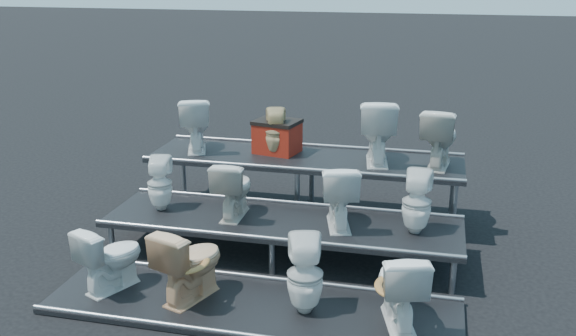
% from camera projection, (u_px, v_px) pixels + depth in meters
% --- Properties ---
extents(ground, '(80.00, 80.00, 0.00)m').
position_uv_depth(ground, '(282.00, 255.00, 7.72)').
color(ground, black).
rests_on(ground, ground).
extents(tier_front, '(4.20, 1.20, 0.06)m').
position_uv_depth(tier_front, '(251.00, 307.00, 6.51)').
color(tier_front, black).
rests_on(tier_front, ground).
extents(tier_mid, '(4.20, 1.20, 0.46)m').
position_uv_depth(tier_mid, '(282.00, 238.00, 7.65)').
color(tier_mid, black).
rests_on(tier_mid, ground).
extents(tier_back, '(4.20, 1.20, 0.86)m').
position_uv_depth(tier_back, '(305.00, 187.00, 8.79)').
color(tier_back, black).
rests_on(tier_back, ground).
extents(toilet_0, '(0.66, 0.81, 0.72)m').
position_uv_depth(toilet_0, '(111.00, 257.00, 6.73)').
color(toilet_0, white).
rests_on(toilet_0, tier_front).
extents(toilet_1, '(0.68, 0.88, 0.80)m').
position_uv_depth(toilet_1, '(190.00, 262.00, 6.52)').
color(toilet_1, '#E1AC7D').
rests_on(toilet_1, tier_front).
extents(toilet_2, '(0.44, 0.44, 0.79)m').
position_uv_depth(toilet_2, '(305.00, 275.00, 6.25)').
color(toilet_2, white).
rests_on(toilet_2, tier_front).
extents(toilet_3, '(0.62, 0.85, 0.78)m').
position_uv_depth(toilet_3, '(399.00, 286.00, 6.05)').
color(toilet_3, white).
rests_on(toilet_3, tier_front).
extents(toilet_4, '(0.36, 0.36, 0.67)m').
position_uv_depth(toilet_4, '(160.00, 184.00, 7.82)').
color(toilet_4, white).
rests_on(toilet_4, tier_mid).
extents(toilet_5, '(0.40, 0.69, 0.70)m').
position_uv_depth(toilet_5, '(233.00, 188.00, 7.60)').
color(toilet_5, beige).
rests_on(toilet_5, tier_mid).
extents(toilet_6, '(0.59, 0.82, 0.76)m').
position_uv_depth(toilet_6, '(339.00, 195.00, 7.32)').
color(toilet_6, white).
rests_on(toilet_6, tier_mid).
extents(toilet_7, '(0.35, 0.36, 0.72)m').
position_uv_depth(toilet_7, '(417.00, 202.00, 7.13)').
color(toilet_7, white).
rests_on(toilet_7, tier_mid).
extents(toilet_8, '(0.65, 0.84, 0.75)m').
position_uv_depth(toilet_8, '(195.00, 124.00, 8.89)').
color(toilet_8, white).
rests_on(toilet_8, tier_back).
extents(toilet_9, '(0.35, 0.36, 0.64)m').
position_uv_depth(toilet_9, '(276.00, 132.00, 8.65)').
color(toilet_9, '#D1B57D').
rests_on(toilet_9, tier_back).
extents(toilet_10, '(0.58, 0.89, 0.85)m').
position_uv_depth(toilet_10, '(378.00, 131.00, 8.32)').
color(toilet_10, white).
rests_on(toilet_10, tier_back).
extents(toilet_11, '(0.53, 0.80, 0.77)m').
position_uv_depth(toilet_11, '(440.00, 137.00, 8.16)').
color(toilet_11, beige).
rests_on(toilet_11, tier_back).
extents(red_crate, '(0.65, 0.56, 0.41)m').
position_uv_depth(red_crate, '(277.00, 138.00, 8.82)').
color(red_crate, maroon).
rests_on(red_crate, tier_back).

